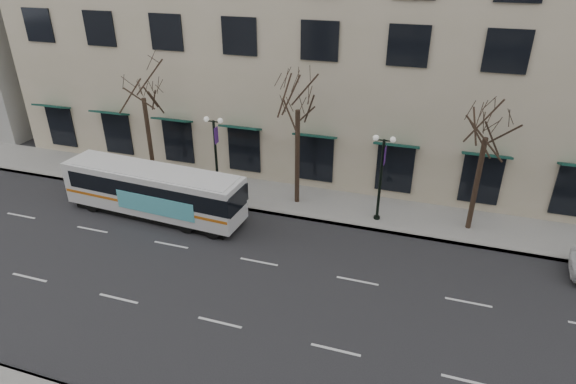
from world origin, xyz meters
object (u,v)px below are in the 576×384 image
at_px(lamp_post_left, 216,153).
at_px(tree_far_mid, 298,93).
at_px(tree_far_left, 141,83).
at_px(city_bus, 154,191).
at_px(lamp_post_right, 381,175).
at_px(tree_far_right, 489,120).

bearing_deg(lamp_post_left, tree_far_mid, 6.85).
bearing_deg(tree_far_mid, tree_far_left, -180.00).
bearing_deg(city_bus, tree_far_mid, 31.54).
bearing_deg(lamp_post_right, lamp_post_left, 180.00).
distance_m(tree_far_right, lamp_post_right, 6.11).
xyz_separation_m(tree_far_mid, tree_far_right, (10.00, -0.00, -0.48)).
height_order(tree_far_mid, city_bus, tree_far_mid).
distance_m(tree_far_right, city_bus, 18.46).
xyz_separation_m(tree_far_mid, lamp_post_right, (5.01, -0.60, -3.96)).
distance_m(tree_far_left, tree_far_right, 20.00).
relative_size(tree_far_left, tree_far_right, 1.03).
relative_size(lamp_post_right, city_bus, 0.47).
xyz_separation_m(tree_far_left, lamp_post_left, (5.01, -0.60, -3.75)).
bearing_deg(tree_far_mid, lamp_post_right, -6.83).
relative_size(tree_far_mid, lamp_post_left, 1.64).
height_order(tree_far_mid, lamp_post_left, tree_far_mid).
distance_m(tree_far_left, tree_far_mid, 10.00).
xyz_separation_m(tree_far_right, city_bus, (-17.38, -3.93, -4.80)).
relative_size(tree_far_left, lamp_post_left, 1.60).
bearing_deg(tree_far_left, lamp_post_left, -6.83).
height_order(lamp_post_right, city_bus, lamp_post_right).
height_order(tree_far_right, lamp_post_left, tree_far_right).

